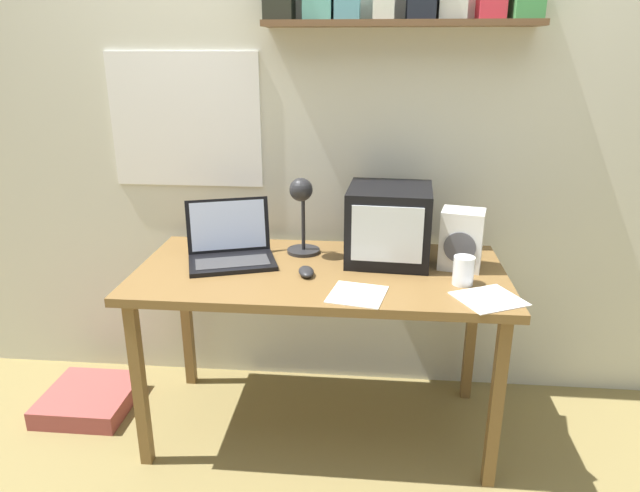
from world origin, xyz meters
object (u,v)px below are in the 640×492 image
at_px(desk_lamp, 302,206).
at_px(floor_cushion, 89,399).
at_px(computer_mouse, 306,272).
at_px(open_notebook, 357,294).
at_px(space_heater, 461,239).
at_px(corner_desk, 320,285).
at_px(printed_handout, 489,299).
at_px(laptop, 230,246).
at_px(juice_glass, 463,272).
at_px(crt_monitor, 389,224).

xyz_separation_m(desk_lamp, floor_cushion, (-1.00, -0.12, -0.93)).
relative_size(desk_lamp, computer_mouse, 2.98).
bearing_deg(open_notebook, space_heater, 37.74).
height_order(space_heater, computer_mouse, space_heater).
height_order(desk_lamp, open_notebook, desk_lamp).
relative_size(corner_desk, printed_handout, 5.31).
distance_m(desk_lamp, space_heater, 0.67).
xyz_separation_m(desk_lamp, computer_mouse, (0.04, -0.22, -0.20)).
bearing_deg(floor_cushion, space_heater, 1.26).
bearing_deg(laptop, space_heater, -18.24).
xyz_separation_m(corner_desk, laptop, (-0.39, 0.07, 0.13)).
distance_m(corner_desk, laptop, 0.41).
bearing_deg(printed_handout, computer_mouse, 166.29).
relative_size(laptop, printed_handout, 1.49).
distance_m(corner_desk, juice_glass, 0.58).
distance_m(corner_desk, desk_lamp, 0.34).
xyz_separation_m(crt_monitor, open_notebook, (-0.12, -0.38, -0.15)).
xyz_separation_m(crt_monitor, space_heater, (0.29, -0.07, -0.04)).
relative_size(crt_monitor, floor_cushion, 0.92).
height_order(crt_monitor, juice_glass, crt_monitor).
bearing_deg(space_heater, laptop, -167.07).
bearing_deg(space_heater, corner_desk, -159.72).
height_order(corner_desk, computer_mouse, computer_mouse).
relative_size(laptop, floor_cushion, 1.06).
xyz_separation_m(corner_desk, juice_glass, (0.55, -0.10, 0.12)).
relative_size(space_heater, computer_mouse, 2.09).
distance_m(computer_mouse, printed_handout, 0.70).
relative_size(crt_monitor, printed_handout, 1.29).
distance_m(corner_desk, open_notebook, 0.30).
relative_size(juice_glass, computer_mouse, 0.95).
bearing_deg(computer_mouse, juice_glass, -3.00).
bearing_deg(open_notebook, floor_cushion, 167.48).
xyz_separation_m(computer_mouse, floor_cushion, (-1.05, 0.11, -0.73)).
bearing_deg(crt_monitor, space_heater, -9.47).
bearing_deg(juice_glass, laptop, 169.45).
distance_m(corner_desk, floor_cushion, 1.27).
bearing_deg(floor_cushion, computer_mouse, -5.92).
distance_m(juice_glass, open_notebook, 0.42).
bearing_deg(floor_cushion, printed_handout, -9.03).
distance_m(juice_glass, computer_mouse, 0.60).
distance_m(space_heater, computer_mouse, 0.64).
height_order(corner_desk, space_heater, space_heater).
bearing_deg(juice_glass, open_notebook, -160.73).
distance_m(crt_monitor, laptop, 0.67).
bearing_deg(laptop, floor_cushion, 164.47).
xyz_separation_m(juice_glass, floor_cushion, (-1.65, 0.14, -0.76)).
relative_size(laptop, open_notebook, 1.76).
bearing_deg(floor_cushion, crt_monitor, 4.39).
height_order(desk_lamp, computer_mouse, desk_lamp).
distance_m(corner_desk, space_heater, 0.60).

